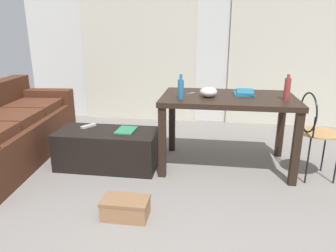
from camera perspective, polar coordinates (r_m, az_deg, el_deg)
name	(u,v)px	position (r m, az deg, el deg)	size (l,w,h in m)	color
ground_plane	(206,177)	(3.18, 6.90, -9.25)	(8.04, 8.04, 0.00)	gray
wall_back	(213,37)	(4.92, 8.25, 15.81)	(5.95, 0.10, 2.60)	silver
curtains	(213,44)	(4.84, 8.19, 14.56)	(4.07, 0.03, 2.39)	beige
couch	(4,133)	(3.86, -27.87, -1.13)	(1.00, 2.13, 0.82)	#4C2819
coffee_table	(108,149)	(3.38, -10.96, -4.11)	(1.05, 0.49, 0.40)	black
craft_table	(228,106)	(3.26, 10.87, 3.63)	(1.35, 0.81, 0.76)	black
wire_chair	(314,125)	(3.27, 25.14, 0.08)	(0.39, 0.40, 0.86)	#B7844C
bottle_near	(181,89)	(3.03, 2.36, 6.87)	(0.06, 0.06, 0.24)	teal
bottle_far	(287,89)	(3.18, 20.99, 6.40)	(0.06, 0.06, 0.25)	#99332D
bowl	(208,92)	(3.15, 7.41, 6.19)	(0.18, 0.18, 0.10)	beige
book_stack	(244,93)	(3.36, 13.82, 5.97)	(0.21, 0.30, 0.04)	#1E668C
scissors	(190,93)	(3.30, 4.01, 5.97)	(0.08, 0.10, 0.00)	#9EA0A5
tv_remote_primary	(88,126)	(3.48, -14.37, -0.01)	(0.05, 0.17, 0.02)	#B7B7B2
magazine	(126,130)	(3.28, -7.66, -0.76)	(0.18, 0.27, 0.01)	#2D7F56
shoebox	(126,208)	(2.53, -7.77, -14.64)	(0.36, 0.21, 0.16)	#996B47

